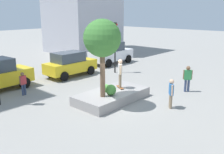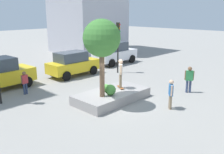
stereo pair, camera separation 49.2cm
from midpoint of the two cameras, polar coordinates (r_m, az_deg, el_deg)
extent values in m
plane|color=gray|center=(14.85, 1.07, -5.74)|extent=(120.00, 120.00, 0.00)
cube|color=gray|center=(15.01, 0.94, -4.37)|extent=(4.59, 2.35, 0.56)
cylinder|color=brown|center=(13.70, -1.27, 0.91)|extent=(0.28, 0.28, 2.72)
sphere|color=#3D7A33|center=(13.37, -1.32, 8.91)|extent=(2.03, 2.03, 2.03)
sphere|color=#3D7A33|center=(14.21, 0.64, -2.97)|extent=(0.62, 0.62, 0.62)
sphere|color=#4C8C3D|center=(14.85, -0.40, -2.51)|extent=(0.46, 0.46, 0.46)
cube|color=brown|center=(15.56, 2.84, -2.34)|extent=(0.56, 0.80, 0.02)
sphere|color=beige|center=(15.38, 3.48, -2.70)|extent=(0.06, 0.06, 0.06)
sphere|color=beige|center=(15.32, 2.89, -2.77)|extent=(0.06, 0.06, 0.06)
sphere|color=beige|center=(15.83, 2.80, -2.18)|extent=(0.06, 0.06, 0.06)
sphere|color=beige|center=(15.78, 2.22, -2.23)|extent=(0.06, 0.06, 0.06)
cylinder|color=#847056|center=(15.54, 2.83, -0.73)|extent=(0.15, 0.15, 0.83)
cylinder|color=#847056|center=(15.35, 2.90, -0.93)|extent=(0.15, 0.15, 0.83)
cube|color=silver|center=(15.26, 2.90, 1.86)|extent=(0.47, 0.48, 0.65)
cylinder|color=#D8AD8C|center=(15.50, 2.81, 2.13)|extent=(0.10, 0.10, 0.62)
cylinder|color=#D8AD8C|center=(15.02, 3.00, 1.71)|extent=(0.10, 0.10, 0.62)
sphere|color=#D8AD8C|center=(15.16, 2.92, 3.56)|extent=(0.27, 0.27, 0.27)
cylinder|color=black|center=(20.09, -21.12, -0.06)|extent=(0.81, 0.27, 0.80)
cylinder|color=black|center=(18.43, -18.20, -1.09)|extent=(0.81, 0.27, 0.80)
cube|color=gold|center=(20.89, -8.16, 2.49)|extent=(4.35, 1.84, 0.87)
cube|color=#38424C|center=(20.61, -8.72, 4.63)|extent=(2.44, 1.61, 0.78)
cylinder|color=black|center=(22.52, -6.76, 2.31)|extent=(0.74, 0.22, 0.74)
cylinder|color=black|center=(21.18, -3.64, 1.58)|extent=(0.74, 0.22, 0.74)
cylinder|color=black|center=(20.93, -12.64, 1.08)|extent=(0.74, 0.22, 0.74)
cylinder|color=black|center=(19.48, -9.68, 0.21)|extent=(0.74, 0.22, 0.74)
cube|color=white|center=(25.50, 1.24, 5.06)|extent=(4.78, 2.02, 0.96)
cube|color=#38424C|center=(25.19, 0.88, 7.03)|extent=(2.68, 1.77, 0.86)
cylinder|color=black|center=(27.36, 1.87, 4.71)|extent=(0.81, 0.24, 0.81)
cylinder|color=black|center=(26.08, 5.15, 4.16)|extent=(0.81, 0.24, 0.81)
cylinder|color=black|center=(25.21, -2.81, 3.83)|extent=(0.81, 0.24, 0.81)
cylinder|color=black|center=(23.82, 0.51, 3.19)|extent=(0.81, 0.24, 0.81)
cylinder|color=black|center=(21.48, 2.01, 5.49)|extent=(0.12, 0.12, 3.46)
cube|color=black|center=(21.23, 2.06, 11.25)|extent=(0.35, 0.33, 0.85)
sphere|color=red|center=(21.17, 2.46, 11.90)|extent=(0.14, 0.14, 0.14)
sphere|color=gold|center=(21.19, 2.46, 11.14)|extent=(0.14, 0.14, 0.14)
sphere|color=green|center=(21.21, 2.45, 10.39)|extent=(0.14, 0.14, 0.14)
cylinder|color=navy|center=(16.95, -18.69, -2.64)|extent=(0.13, 0.13, 0.71)
cylinder|color=navy|center=(17.04, -18.22, -2.51)|extent=(0.13, 0.13, 0.71)
cube|color=#B23338|center=(16.82, -18.63, -0.50)|extent=(0.42, 0.22, 0.56)
cylinder|color=brown|center=(16.70, -19.22, -0.61)|extent=(0.09, 0.09, 0.53)
cylinder|color=brown|center=(16.93, -18.05, -0.30)|extent=(0.09, 0.09, 0.53)
sphere|color=brown|center=(16.73, -18.74, 0.80)|extent=(0.23, 0.23, 0.23)
cylinder|color=navy|center=(17.22, 17.58, -2.06)|extent=(0.15, 0.15, 0.83)
cylinder|color=navy|center=(17.26, 18.24, -2.08)|extent=(0.15, 0.15, 0.83)
cube|color=#338C4C|center=(17.05, 18.11, 0.31)|extent=(0.43, 0.50, 0.65)
cylinder|color=brown|center=(17.00, 17.29, 0.41)|extent=(0.10, 0.10, 0.62)
cylinder|color=brown|center=(17.09, 18.93, 0.34)|extent=(0.10, 0.10, 0.62)
sphere|color=brown|center=(16.94, 18.23, 1.82)|extent=(0.27, 0.27, 0.27)
cylinder|color=#847056|center=(14.07, 14.23, -5.70)|extent=(0.14, 0.14, 0.79)
cylinder|color=#847056|center=(14.25, 14.11, -5.43)|extent=(0.14, 0.14, 0.79)
cube|color=#2D6BB2|center=(13.94, 14.35, -2.87)|extent=(0.46, 0.43, 0.61)
cylinder|color=#D8AD8C|center=(13.71, 14.52, -3.09)|extent=(0.10, 0.10, 0.58)
cylinder|color=#D8AD8C|center=(14.15, 14.19, -2.51)|extent=(0.10, 0.10, 0.58)
sphere|color=#D8AD8C|center=(13.81, 14.46, -1.15)|extent=(0.26, 0.26, 0.26)
camera|label=1|loc=(0.25, -89.04, 0.26)|focal=39.90mm
camera|label=2|loc=(0.25, 90.96, -0.26)|focal=39.90mm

